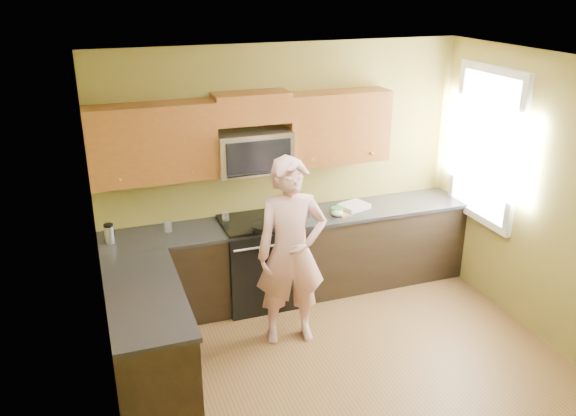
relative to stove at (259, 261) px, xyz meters
name	(u,v)px	position (x,y,z in m)	size (l,w,h in m)	color
floor	(360,385)	(0.40, -1.68, -0.47)	(4.00, 4.00, 0.00)	brown
ceiling	(377,70)	(0.40, -1.68, 2.23)	(4.00, 4.00, 0.00)	white
wall_back	(284,171)	(0.40, 0.32, 0.88)	(4.00, 4.00, 0.00)	olive
wall_front	(552,407)	(0.40, -3.67, 0.88)	(4.00, 4.00, 0.00)	olive
wall_left	(103,286)	(-1.60, -1.68, 0.88)	(4.00, 4.00, 0.00)	olive
wall_right	(569,212)	(2.40, -1.68, 0.88)	(4.00, 4.00, 0.00)	olive
cabinet_back_run	(293,258)	(0.40, 0.02, -0.03)	(4.00, 0.60, 0.88)	black
cabinet_left_run	(148,342)	(-1.30, -1.08, -0.03)	(0.60, 1.60, 0.88)	black
countertop_back	(293,219)	(0.40, 0.01, 0.43)	(4.00, 0.62, 0.04)	black
countertop_left	(145,294)	(-1.29, -1.08, 0.43)	(0.62, 1.60, 0.04)	black
stove	(259,261)	(0.00, 0.00, 0.00)	(0.76, 0.65, 0.95)	black
microwave	(253,171)	(0.00, 0.12, 0.97)	(0.76, 0.40, 0.42)	silver
upper_cab_left	(155,180)	(-0.99, 0.16, 0.97)	(1.22, 0.33, 0.75)	brown
upper_cab_right	(336,161)	(0.94, 0.16, 0.97)	(1.12, 0.33, 0.75)	brown
upper_cab_over_mw	(251,108)	(0.00, 0.16, 1.62)	(0.76, 0.33, 0.30)	brown
window	(486,146)	(2.38, -0.48, 1.17)	(0.06, 1.06, 1.66)	white
woman	(291,252)	(0.09, -0.77, 0.44)	(0.67, 0.44, 1.83)	#D96C6D
frying_pan	(265,230)	(-0.01, -0.26, 0.47)	(0.24, 0.41, 0.05)	black
butter_tub	(337,214)	(0.88, -0.05, 0.45)	(0.13, 0.13, 0.09)	yellow
toast_slice	(343,215)	(0.92, -0.11, 0.45)	(0.11, 0.11, 0.01)	#B27F47
napkin_a	(295,220)	(0.37, -0.12, 0.48)	(0.11, 0.12, 0.06)	silver
napkin_b	(337,213)	(0.86, -0.10, 0.48)	(0.12, 0.13, 0.07)	silver
dish_towel	(354,206)	(1.12, 0.04, 0.47)	(0.30, 0.24, 0.05)	silver
travel_mug	(110,243)	(-1.48, 0.01, 0.45)	(0.09, 0.09, 0.19)	silver
glass_b	(168,226)	(-0.91, 0.09, 0.51)	(0.07, 0.07, 0.12)	silver
glass_c	(226,218)	(-0.31, 0.11, 0.51)	(0.07, 0.07, 0.12)	silver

